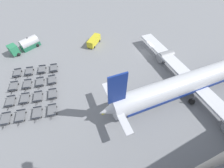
# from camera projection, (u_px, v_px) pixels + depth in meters

# --- Properties ---
(ground_plane) EXTENTS (500.00, 500.00, 0.00)m
(ground_plane) POSITION_uv_depth(u_px,v_px,m) (146.00, 52.00, 41.37)
(ground_plane) COLOR gray
(airplane) EXTENTS (39.22, 44.14, 11.20)m
(airplane) POSITION_uv_depth(u_px,v_px,m) (199.00, 79.00, 30.74)
(airplane) COLOR silver
(airplane) RESTS_ON ground_plane
(fuel_tanker_primary) EXTENTS (5.16, 8.19, 3.17)m
(fuel_tanker_primary) POSITION_uv_depth(u_px,v_px,m) (26.00, 45.00, 41.44)
(fuel_tanker_primary) COLOR #2D8C5B
(fuel_tanker_primary) RESTS_ON ground_plane
(service_van) EXTENTS (4.87, 5.16, 2.07)m
(service_van) POSITION_uv_depth(u_px,v_px,m) (94.00, 41.00, 43.06)
(service_van) COLOR yellow
(service_van) RESTS_ON ground_plane
(baggage_dolly_row_near_col_a) EXTENTS (3.31, 2.06, 0.92)m
(baggage_dolly_row_near_col_a) POSITION_uv_depth(u_px,v_px,m) (17.00, 73.00, 35.33)
(baggage_dolly_row_near_col_a) COLOR slate
(baggage_dolly_row_near_col_a) RESTS_ON ground_plane
(baggage_dolly_row_near_col_b) EXTENTS (3.31, 2.18, 0.92)m
(baggage_dolly_row_near_col_b) POSITION_uv_depth(u_px,v_px,m) (14.00, 87.00, 32.62)
(baggage_dolly_row_near_col_b) COLOR slate
(baggage_dolly_row_near_col_b) RESTS_ON ground_plane
(baggage_dolly_row_near_col_c) EXTENTS (3.31, 2.18, 0.92)m
(baggage_dolly_row_near_col_c) POSITION_uv_depth(u_px,v_px,m) (10.00, 102.00, 30.04)
(baggage_dolly_row_near_col_c) COLOR slate
(baggage_dolly_row_near_col_c) RESTS_ON ground_plane
(baggage_dolly_row_near_col_d) EXTENTS (3.31, 2.17, 0.92)m
(baggage_dolly_row_near_col_d) POSITION_uv_depth(u_px,v_px,m) (5.00, 119.00, 27.49)
(baggage_dolly_row_near_col_d) COLOR slate
(baggage_dolly_row_near_col_d) RESTS_ON ground_plane
(baggage_dolly_row_mid_a_col_a) EXTENTS (3.31, 2.20, 0.92)m
(baggage_dolly_row_mid_a_col_a) POSITION_uv_depth(u_px,v_px,m) (29.00, 72.00, 35.68)
(baggage_dolly_row_mid_a_col_a) COLOR slate
(baggage_dolly_row_mid_a_col_a) RESTS_ON ground_plane
(baggage_dolly_row_mid_a_col_b) EXTENTS (3.31, 2.25, 0.92)m
(baggage_dolly_row_mid_a_col_b) POSITION_uv_depth(u_px,v_px,m) (27.00, 84.00, 33.02)
(baggage_dolly_row_mid_a_col_b) COLOR slate
(baggage_dolly_row_mid_a_col_b) RESTS_ON ground_plane
(baggage_dolly_row_mid_a_col_c) EXTENTS (3.31, 2.24, 0.92)m
(baggage_dolly_row_mid_a_col_c) POSITION_uv_depth(u_px,v_px,m) (25.00, 99.00, 30.48)
(baggage_dolly_row_mid_a_col_c) COLOR slate
(baggage_dolly_row_mid_a_col_c) RESTS_ON ground_plane
(baggage_dolly_row_mid_a_col_d) EXTENTS (3.31, 2.16, 0.92)m
(baggage_dolly_row_mid_a_col_d) POSITION_uv_depth(u_px,v_px,m) (20.00, 116.00, 27.87)
(baggage_dolly_row_mid_a_col_d) COLOR slate
(baggage_dolly_row_mid_a_col_d) RESTS_ON ground_plane
(baggage_dolly_row_mid_b_col_a) EXTENTS (3.31, 2.25, 0.92)m
(baggage_dolly_row_mid_b_col_a) POSITION_uv_depth(u_px,v_px,m) (42.00, 70.00, 36.10)
(baggage_dolly_row_mid_b_col_a) COLOR slate
(baggage_dolly_row_mid_b_col_a) RESTS_ON ground_plane
(baggage_dolly_row_mid_b_col_b) EXTENTS (3.31, 2.15, 0.92)m
(baggage_dolly_row_mid_b_col_b) POSITION_uv_depth(u_px,v_px,m) (40.00, 82.00, 33.43)
(baggage_dolly_row_mid_b_col_b) COLOR slate
(baggage_dolly_row_mid_b_col_b) RESTS_ON ground_plane
(baggage_dolly_row_mid_b_col_c) EXTENTS (3.31, 2.16, 0.92)m
(baggage_dolly_row_mid_b_col_c) POSITION_uv_depth(u_px,v_px,m) (38.00, 97.00, 30.79)
(baggage_dolly_row_mid_b_col_c) COLOR slate
(baggage_dolly_row_mid_b_col_c) RESTS_ON ground_plane
(baggage_dolly_row_mid_b_col_d) EXTENTS (3.31, 2.20, 0.92)m
(baggage_dolly_row_mid_b_col_d) POSITION_uv_depth(u_px,v_px,m) (37.00, 113.00, 28.30)
(baggage_dolly_row_mid_b_col_d) COLOR slate
(baggage_dolly_row_mid_b_col_d) RESTS_ON ground_plane
(baggage_dolly_row_far_col_a) EXTENTS (3.31, 2.11, 0.92)m
(baggage_dolly_row_far_col_a) POSITION_uv_depth(u_px,v_px,m) (54.00, 68.00, 36.41)
(baggage_dolly_row_far_col_a) COLOR slate
(baggage_dolly_row_far_col_a) RESTS_ON ground_plane
(baggage_dolly_row_far_col_b) EXTENTS (3.31, 2.03, 0.92)m
(baggage_dolly_row_far_col_b) POSITION_uv_depth(u_px,v_px,m) (52.00, 80.00, 33.87)
(baggage_dolly_row_far_col_b) COLOR slate
(baggage_dolly_row_far_col_b) RESTS_ON ground_plane
(baggage_dolly_row_far_col_c) EXTENTS (3.31, 2.13, 0.92)m
(baggage_dolly_row_far_col_c) POSITION_uv_depth(u_px,v_px,m) (53.00, 94.00, 31.24)
(baggage_dolly_row_far_col_c) COLOR slate
(baggage_dolly_row_far_col_c) RESTS_ON ground_plane
(baggage_dolly_row_far_col_d) EXTENTS (3.31, 2.17, 0.92)m
(baggage_dolly_row_far_col_d) POSITION_uv_depth(u_px,v_px,m) (52.00, 110.00, 28.69)
(baggage_dolly_row_far_col_d) COLOR slate
(baggage_dolly_row_far_col_d) RESTS_ON ground_plane
(apron_light_mast) EXTENTS (2.00, 0.73, 21.91)m
(apron_light_mast) POSITION_uv_depth(u_px,v_px,m) (215.00, 162.00, 12.10)
(apron_light_mast) COLOR #ADA89E
(apron_light_mast) RESTS_ON ground_plane
(stand_guidance_stripe) EXTENTS (2.27, 22.84, 0.01)m
(stand_guidance_stripe) POSITION_uv_depth(u_px,v_px,m) (153.00, 96.00, 31.46)
(stand_guidance_stripe) COLOR yellow
(stand_guidance_stripe) RESTS_ON ground_plane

